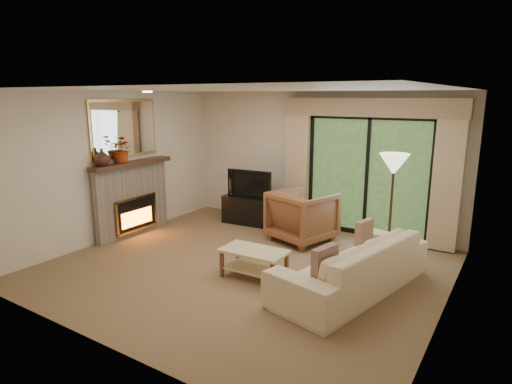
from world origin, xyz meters
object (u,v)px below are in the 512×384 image
Objects in this scene: media_console at (251,210)px; sofa at (352,264)px; armchair at (302,216)px; coffee_table at (254,264)px.

media_console is 0.46× the size of sofa.
armchair is at bearing -122.16° from sofa.
armchair is at bearing -22.15° from media_console.
media_console is 1.41m from armchair.
media_console is 3.32m from sofa.
sofa reaches higher than media_console.
media_console reaches higher than coffee_table.
armchair is 0.41× the size of sofa.
media_console is 1.12× the size of armchair.
sofa is (2.77, -1.83, 0.08)m from media_console.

